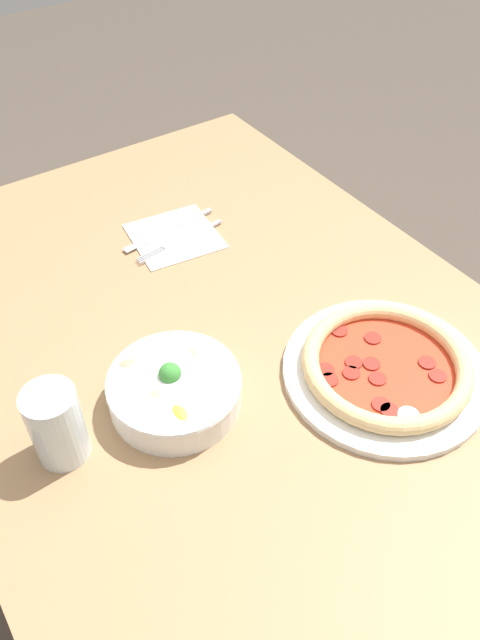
% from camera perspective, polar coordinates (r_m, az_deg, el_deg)
% --- Properties ---
extents(ground_plane, '(8.00, 8.00, 0.00)m').
position_cam_1_polar(ground_plane, '(1.61, 0.14, -21.74)').
color(ground_plane, '#4C4238').
extents(dining_table, '(1.36, 0.87, 0.76)m').
position_cam_1_polar(dining_table, '(1.04, 0.20, -7.07)').
color(dining_table, '#99724C').
rests_on(dining_table, ground_plane).
extents(pizza, '(0.30, 0.30, 0.04)m').
position_cam_1_polar(pizza, '(0.95, 13.17, -4.23)').
color(pizza, white).
rests_on(pizza, dining_table).
extents(bowl, '(0.19, 0.19, 0.07)m').
position_cam_1_polar(bowl, '(0.89, -6.02, -6.24)').
color(bowl, white).
rests_on(bowl, dining_table).
extents(napkin, '(0.17, 0.17, 0.00)m').
position_cam_1_polar(napkin, '(1.20, -6.01, 7.63)').
color(napkin, white).
rests_on(napkin, dining_table).
extents(fork, '(0.03, 0.19, 0.00)m').
position_cam_1_polar(fork, '(1.18, -5.38, 7.27)').
color(fork, silver).
rests_on(fork, napkin).
extents(knife, '(0.03, 0.20, 0.01)m').
position_cam_1_polar(knife, '(1.21, -6.14, 8.38)').
color(knife, silver).
rests_on(knife, napkin).
extents(glass, '(0.07, 0.07, 0.12)m').
position_cam_1_polar(glass, '(0.84, -16.44, -9.17)').
color(glass, silver).
rests_on(glass, dining_table).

